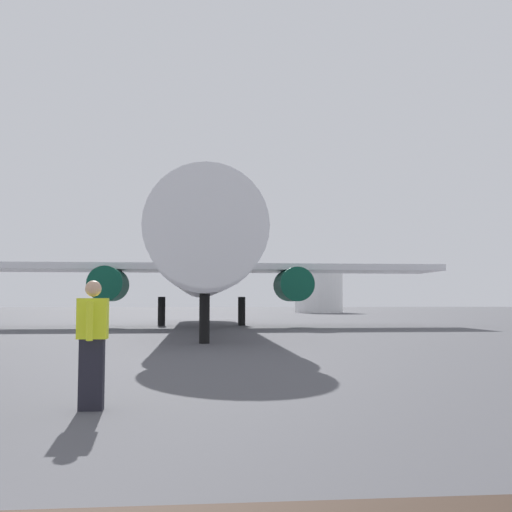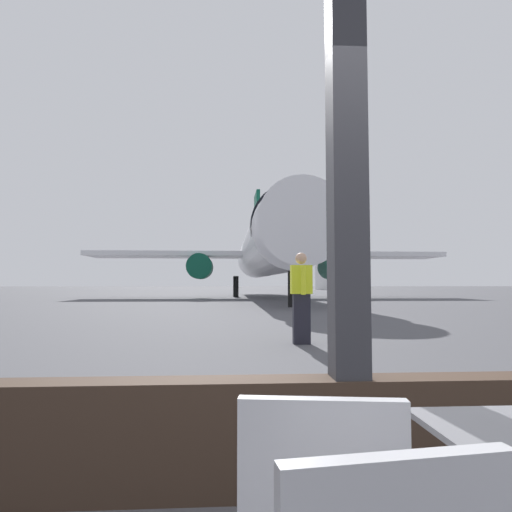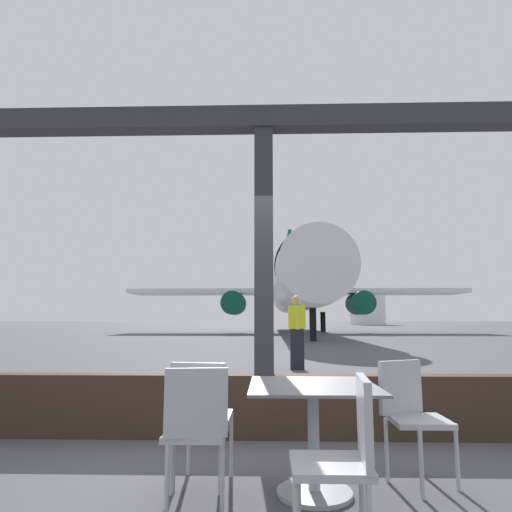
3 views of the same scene
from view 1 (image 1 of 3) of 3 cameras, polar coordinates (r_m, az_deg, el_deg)
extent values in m
plane|color=#4C4C51|center=(42.53, -8.37, -6.20)|extent=(220.00, 220.00, 0.00)
cylinder|color=silver|center=(34.36, -5.06, -0.52)|extent=(3.96, 28.01, 3.96)
cone|color=silver|center=(19.11, -4.75, 2.48)|extent=(3.76, 2.60, 3.76)
cylinder|color=black|center=(21.02, -4.81, 2.28)|extent=(4.04, 0.90, 4.04)
cube|color=silver|center=(36.43, -16.92, -1.03)|extent=(12.97, 4.20, 0.36)
cube|color=silver|center=(36.51, 6.73, -1.20)|extent=(12.97, 4.20, 0.36)
cylinder|color=#0C4C38|center=(34.61, -13.69, -2.59)|extent=(1.90, 3.20, 1.90)
cylinder|color=#0C4C38|center=(34.68, 3.52, -2.71)|extent=(1.90, 3.20, 1.90)
cube|color=#0C4C38|center=(47.26, -5.13, 3.80)|extent=(0.36, 4.40, 5.20)
cylinder|color=black|center=(21.19, -4.87, -5.88)|extent=(0.36, 0.36, 1.72)
cylinder|color=black|center=(36.71, -8.88, -5.16)|extent=(0.44, 0.44, 1.72)
cylinder|color=black|center=(36.74, -1.36, -5.21)|extent=(0.44, 0.44, 1.72)
cube|color=black|center=(8.59, -15.21, -10.71)|extent=(0.32, 0.20, 0.95)
cube|color=yellow|center=(8.54, -15.11, -5.70)|extent=(0.40, 0.22, 0.55)
sphere|color=tan|center=(8.54, -15.06, -2.98)|extent=(0.22, 0.22, 0.22)
cylinder|color=yellow|center=(8.78, -14.87, -5.83)|extent=(0.09, 0.09, 0.52)
cylinder|color=yellow|center=(8.30, -15.38, -5.91)|extent=(0.09, 0.09, 0.52)
cylinder|color=white|center=(78.60, 5.90, -3.34)|extent=(6.19, 6.19, 5.44)
camera|label=2|loc=(2.84, -97.03, -5.55)|focal=31.26mm
camera|label=3|loc=(3.07, -142.46, -1.37)|focal=30.99mm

